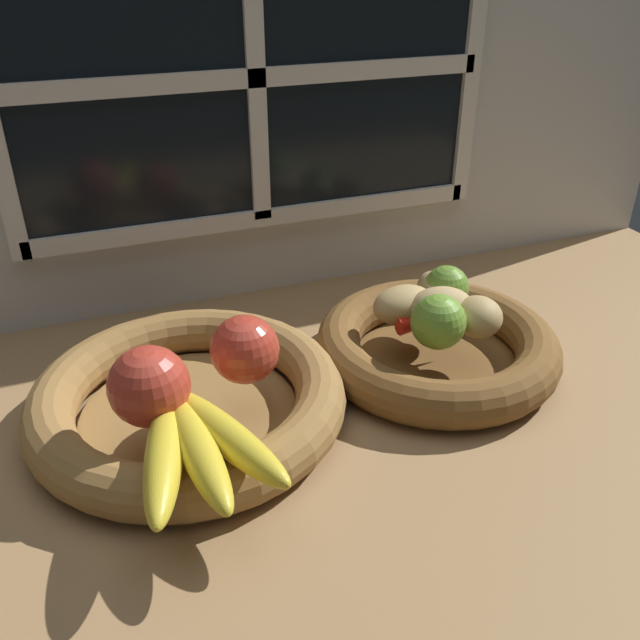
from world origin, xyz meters
TOP-DOWN VIEW (x-y plane):
  - ground_plane at (0.00, 0.00)cm, footprint 140.00×90.00cm
  - back_wall at (0.00, 29.77)cm, footprint 140.00×4.60cm
  - fruit_bowl_left at (-16.65, 1.25)cm, footprint 34.71×34.71cm
  - fruit_bowl_right at (14.30, 1.25)cm, footprint 30.02×30.02cm
  - apple_red_front at (-20.92, -4.78)cm, footprint 7.94×7.94cm
  - apple_red_right at (-10.55, -1.21)cm, footprint 7.34×7.34cm
  - banana_bunch_front at (-18.19, -11.60)cm, footprint 14.29×19.91cm
  - potato_large at (14.30, 1.25)cm, footprint 9.04×7.21cm
  - potato_small at (17.49, -1.94)cm, footprint 7.00×7.25cm
  - potato_back at (16.29, 5.63)cm, footprint 5.95×8.90cm
  - potato_oblong at (10.72, 4.03)cm, footprint 8.78×6.64cm
  - lime_near at (11.73, -2.61)cm, footprint 6.38×6.38cm
  - lime_far at (17.31, 5.11)cm, footprint 5.67×5.67cm
  - chili_pepper at (14.48, 1.45)cm, footprint 11.54×2.67cm

SIDE VIEW (x-z plane):
  - ground_plane at x=0.00cm, z-range -3.00..0.00cm
  - fruit_bowl_left at x=-16.65cm, z-range -0.18..5.33cm
  - fruit_bowl_right at x=14.30cm, z-range -0.17..5.34cm
  - chili_pepper at x=14.48cm, z-range 5.51..7.63cm
  - banana_bunch_front at x=-18.19cm, z-range 5.51..8.89cm
  - potato_back at x=16.29cm, z-range 5.51..9.92cm
  - potato_oblong at x=10.72cm, z-range 5.51..10.05cm
  - potato_small at x=17.49cm, z-range 5.51..10.25cm
  - potato_large at x=14.30cm, z-range 5.51..10.57cm
  - lime_far at x=17.31cm, z-range 5.51..11.18cm
  - lime_near at x=11.73cm, z-range 5.51..11.89cm
  - apple_red_right at x=-10.55cm, z-range 5.51..12.85cm
  - apple_red_front at x=-20.92cm, z-range 5.51..13.45cm
  - back_wall at x=0.00cm, z-range 0.38..55.38cm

